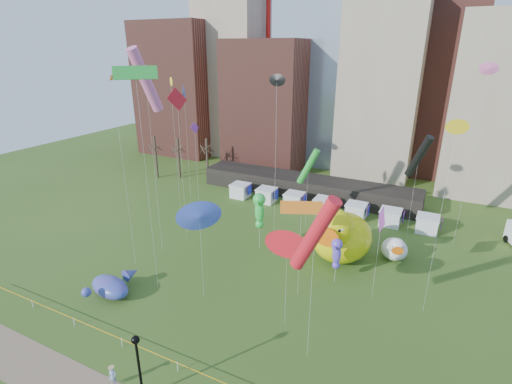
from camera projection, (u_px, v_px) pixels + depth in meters
The scene contains 30 objects.
ground at pixel (178, 371), 31.11m from camera, with size 160.00×160.00×0.00m, color #314E18.
skyline at pixel (376, 64), 73.63m from camera, with size 101.00×23.00×68.00m.
pavilion at pixel (307, 187), 67.34m from camera, with size 38.00×6.00×3.20m, color black.
vendor_tents at pixel (324, 206), 60.39m from camera, with size 33.24×2.80×2.40m.
bare_trees at pixel (180, 157), 76.22m from camera, with size 8.44×6.44×8.50m.
caution_tape at pixel (177, 364), 30.87m from camera, with size 50.00×0.06×0.90m.
big_duck at pixel (340, 235), 46.05m from camera, with size 8.08×10.12×7.43m.
small_duck at pixel (395, 248), 46.87m from camera, with size 3.96×4.65×3.30m.
seahorse_green at pixel (259, 208), 47.68m from camera, with size 1.82×2.15×7.77m.
seahorse_purple at pixel (337, 251), 41.46m from camera, with size 1.32×1.61×5.39m.
whale_inflatable at pixel (111, 286), 40.40m from camera, with size 5.47×6.56×2.24m.
lamppost at pixel (138, 360), 27.50m from camera, with size 0.61×0.61×5.81m.
woman at pixel (113, 377), 29.45m from camera, with size 0.63×0.41×1.71m, color white.
kite_0 at pixel (287, 244), 33.36m from camera, with size 2.70×0.53×9.89m.
kite_1 at pixel (146, 80), 42.42m from camera, with size 1.53×4.34×24.69m.
kite_2 at pixel (419, 156), 46.92m from camera, with size 3.25×2.85×14.87m.
kite_3 at pixel (308, 166), 52.92m from camera, with size 3.16×1.22×11.73m.
kite_4 at pixel (457, 129), 31.76m from camera, with size 1.27×0.52×19.01m.
kite_5 at pixel (184, 96), 58.49m from camera, with size 1.11×2.16×19.20m.
kite_6 at pixel (301, 208), 37.18m from camera, with size 4.00×2.11×10.60m.
kite_7 at pixel (382, 220), 36.93m from camera, with size 1.03×2.87×10.53m.
kite_8 at pixel (177, 102), 46.55m from camera, with size 0.89×2.74×20.04m.
kite_9 at pixel (489, 70), 43.19m from camera, with size 1.39×0.49×22.94m.
kite_10 at pixel (277, 82), 40.49m from camera, with size 1.30×0.27×21.89m.
kite_11 at pixel (135, 74), 33.96m from camera, with size 3.20×2.94×22.99m.
kite_12 at pixel (171, 83), 54.18m from camera, with size 1.05×0.93×20.58m.
kite_13 at pixel (199, 216), 37.03m from camera, with size 2.35×2.43×10.74m.
kite_14 at pixel (112, 83), 39.28m from camera, with size 1.31×1.50×21.91m.
kite_15 at pixel (195, 132), 52.94m from camera, with size 0.31×1.59×14.93m.
kite_16 at pixel (314, 234), 28.56m from camera, with size 4.01×1.70×14.81m.
Camera 1 is at (16.39, -18.60, 24.56)m, focal length 27.00 mm.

